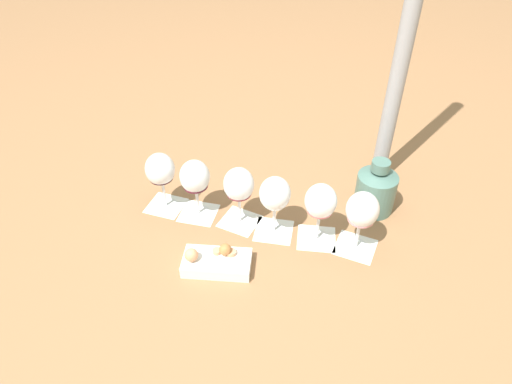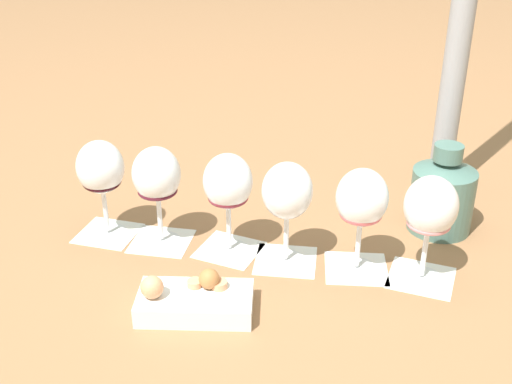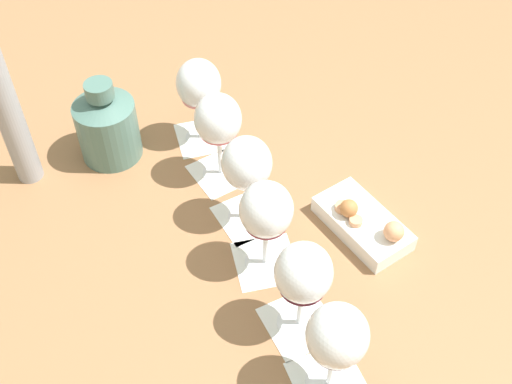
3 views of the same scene
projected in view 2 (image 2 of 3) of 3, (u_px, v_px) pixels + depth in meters
name	position (u px, v px, depth m)	size (l,w,h in m)	color
ground_plane	(257.00, 255.00, 1.14)	(8.00, 8.00, 0.00)	#936642
tasting_card_0	(421.00, 278.00, 1.07)	(0.15, 0.15, 0.00)	white
tasting_card_1	(356.00, 268.00, 1.10)	(0.14, 0.14, 0.00)	white
tasting_card_2	(286.00, 260.00, 1.12)	(0.14, 0.14, 0.00)	white
tasting_card_3	(229.00, 249.00, 1.15)	(0.15, 0.15, 0.00)	white
tasting_card_4	(162.00, 241.00, 1.18)	(0.14, 0.14, 0.00)	white
tasting_card_5	(108.00, 233.00, 1.20)	(0.15, 0.15, 0.00)	white
wine_glass_0	(430.00, 210.00, 1.02)	(0.09, 0.09, 0.18)	white
wine_glass_1	(362.00, 202.00, 1.04)	(0.09, 0.09, 0.18)	white
wine_glass_2	(287.00, 195.00, 1.06)	(0.09, 0.09, 0.18)	white
wine_glass_3	(228.00, 186.00, 1.09)	(0.09, 0.09, 0.18)	white
wine_glass_4	(157.00, 178.00, 1.12)	(0.09, 0.09, 0.18)	white
wine_glass_5	(101.00, 172.00, 1.15)	(0.09, 0.09, 0.18)	white
ceramic_vase	(442.00, 194.00, 1.19)	(0.12, 0.12, 0.17)	#4C7066
snack_dish	(193.00, 300.00, 0.98)	(0.20, 0.16, 0.07)	white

